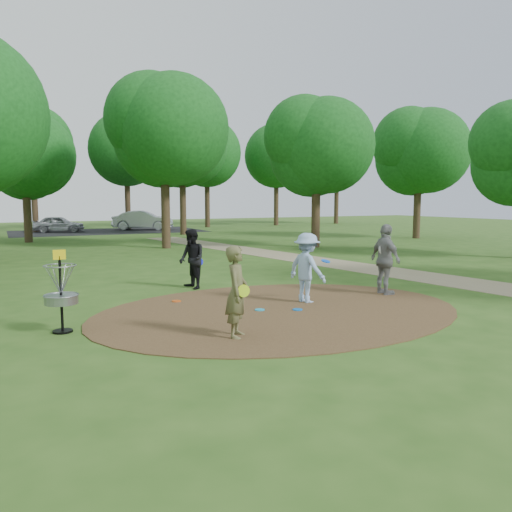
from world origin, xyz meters
name	(u,v)px	position (x,y,z in m)	size (l,w,h in m)	color
ground	(281,311)	(0.00, 0.00, 0.00)	(100.00, 100.00, 0.00)	#2D5119
dirt_clearing	(281,310)	(0.00, 0.00, 0.01)	(8.40, 8.40, 0.02)	#47301C
footpath	(427,277)	(6.50, 2.00, 0.01)	(2.00, 40.00, 0.01)	#8C7A5B
parking_lot	(108,231)	(2.00, 30.00, 0.00)	(14.00, 8.00, 0.01)	black
player_observer_with_disc	(237,292)	(-1.77, -1.49, 0.82)	(0.67, 0.72, 1.65)	brown
player_throwing_with_disc	(307,268)	(1.00, 0.50, 0.83)	(1.09, 1.20, 1.67)	#94B3DD
player_walking_with_disc	(192,259)	(-0.79, 3.51, 0.83)	(0.71, 0.87, 1.65)	black
player_waiting_with_disc	(385,260)	(3.32, 0.39, 0.92)	(0.52, 1.10, 1.83)	gray
disc_ground_cyan	(260,310)	(-0.43, 0.19, 0.03)	(0.22, 0.22, 0.02)	#199ECB
disc_ground_blue	(298,310)	(0.33, -0.17, 0.03)	(0.22, 0.22, 0.02)	blue
disc_ground_red	(176,301)	(-1.76, 1.95, 0.03)	(0.22, 0.22, 0.02)	#DB5015
car_left	(59,224)	(-1.50, 30.54, 0.62)	(1.46, 3.62, 1.23)	#A5A6AD
car_right	(143,220)	(4.82, 30.44, 0.77)	(1.63, 4.68, 1.54)	#A7ABAE
disc_golf_basket	(61,286)	(-4.50, 0.30, 0.87)	(0.63, 0.63, 1.54)	black
tree_ring	(184,124)	(0.81, 8.55, 5.20)	(37.35, 44.90, 8.93)	#332316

